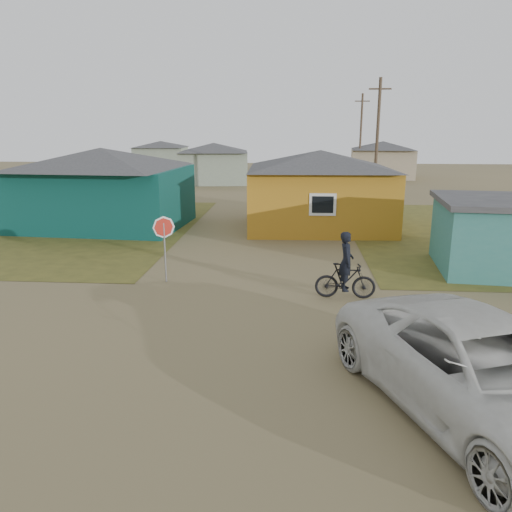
{
  "coord_description": "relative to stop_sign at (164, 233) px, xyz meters",
  "views": [
    {
      "loc": [
        1.15,
        -11.31,
        5.05
      ],
      "look_at": [
        0.1,
        3.0,
        1.3
      ],
      "focal_mm": 35.0,
      "sensor_mm": 36.0,
      "label": 1
    }
  ],
  "objects": [
    {
      "name": "ground",
      "position": [
        3.02,
        -4.35,
        -1.65
      ],
      "size": [
        120.0,
        120.0,
        0.0
      ],
      "primitive_type": "plane",
      "color": "olive"
    },
    {
      "name": "house_teal",
      "position": [
        -5.48,
        9.15,
        0.4
      ],
      "size": [
        8.93,
        7.08,
        4.0
      ],
      "color": "#0A3834",
      "rests_on": "ground"
    },
    {
      "name": "house_yellow",
      "position": [
        5.52,
        9.65,
        0.35
      ],
      "size": [
        7.72,
        6.76,
        3.9
      ],
      "color": "#B3791B",
      "rests_on": "ground"
    },
    {
      "name": "house_pale_west",
      "position": [
        -2.98,
        29.65,
        0.21
      ],
      "size": [
        7.04,
        6.15,
        3.6
      ],
      "color": "gray",
      "rests_on": "ground"
    },
    {
      "name": "house_beige_east",
      "position": [
        13.02,
        35.65,
        0.21
      ],
      "size": [
        6.95,
        6.05,
        3.6
      ],
      "color": "tan",
      "rests_on": "ground"
    },
    {
      "name": "house_pale_north",
      "position": [
        -10.98,
        41.65,
        0.1
      ],
      "size": [
        6.28,
        5.81,
        3.4
      ],
      "color": "gray",
      "rests_on": "ground"
    },
    {
      "name": "utility_pole_near",
      "position": [
        9.52,
        17.65,
        2.49
      ],
      "size": [
        1.4,
        0.2,
        8.0
      ],
      "color": "#4D3D2E",
      "rests_on": "ground"
    },
    {
      "name": "utility_pole_far",
      "position": [
        10.52,
        33.65,
        2.49
      ],
      "size": [
        1.4,
        0.2,
        8.0
      ],
      "color": "#4D3D2E",
      "rests_on": "ground"
    },
    {
      "name": "stop_sign",
      "position": [
        0.0,
        0.0,
        0.0
      ],
      "size": [
        0.73,
        0.08,
        2.22
      ],
      "color": "gray",
      "rests_on": "ground"
    },
    {
      "name": "cyclist",
      "position": [
        5.8,
        -1.2,
        -0.91
      ],
      "size": [
        1.83,
        0.67,
        2.05
      ],
      "color": "black",
      "rests_on": "ground"
    },
    {
      "name": "vehicle",
      "position": [
        7.57,
        -7.51,
        -0.74
      ],
      "size": [
        5.11,
        7.17,
        1.81
      ],
      "primitive_type": "imported",
      "rotation": [
        0.0,
        0.0,
        0.36
      ],
      "color": "silver",
      "rests_on": "ground"
    }
  ]
}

